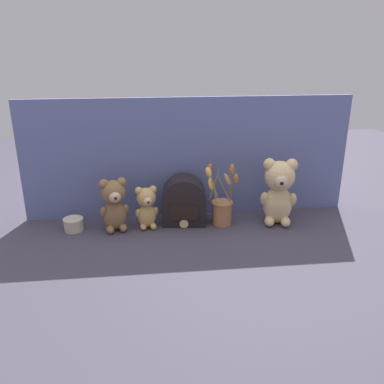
{
  "coord_description": "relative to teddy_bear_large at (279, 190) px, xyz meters",
  "views": [
    {
      "loc": [
        -0.19,
        -1.68,
        0.8
      ],
      "look_at": [
        0.0,
        0.02,
        0.16
      ],
      "focal_mm": 38.0,
      "sensor_mm": 36.0,
      "label": 1
    }
  ],
  "objects": [
    {
      "name": "teddy_bear_large",
      "position": [
        0.0,
        0.0,
        0.0
      ],
      "size": [
        0.17,
        0.16,
        0.31
      ],
      "color": "#DBBC84",
      "rests_on": "ground"
    },
    {
      "name": "decorative_tin_tall",
      "position": [
        -0.93,
        0.02,
        -0.13
      ],
      "size": [
        0.09,
        0.09,
        0.06
      ],
      "color": "beige",
      "rests_on": "ground"
    },
    {
      "name": "ground_plane",
      "position": [
        -0.4,
        -0.0,
        -0.16
      ],
      "size": [
        4.0,
        4.0,
        0.0
      ],
      "primitive_type": "plane",
      "color": "#3D3847"
    },
    {
      "name": "teddy_bear_medium",
      "position": [
        -0.74,
        0.01,
        -0.04
      ],
      "size": [
        0.14,
        0.12,
        0.24
      ],
      "color": "olive",
      "rests_on": "ground"
    },
    {
      "name": "vintage_radio",
      "position": [
        -0.43,
        0.05,
        -0.06
      ],
      "size": [
        0.21,
        0.15,
        0.22
      ],
      "color": "black",
      "rests_on": "ground"
    },
    {
      "name": "teddy_bear_small",
      "position": [
        -0.6,
        0.02,
        -0.06
      ],
      "size": [
        0.11,
        0.1,
        0.2
      ],
      "color": "tan",
      "rests_on": "ground"
    },
    {
      "name": "flower_vase",
      "position": [
        -0.26,
        0.02,
        -0.08
      ],
      "size": [
        0.17,
        0.18,
        0.3
      ],
      "color": "#AD7047",
      "rests_on": "ground"
    },
    {
      "name": "backdrop_wall",
      "position": [
        -0.4,
        0.16,
        0.12
      ],
      "size": [
        1.55,
        0.02,
        0.57
      ],
      "color": "slate",
      "rests_on": "ground"
    }
  ]
}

